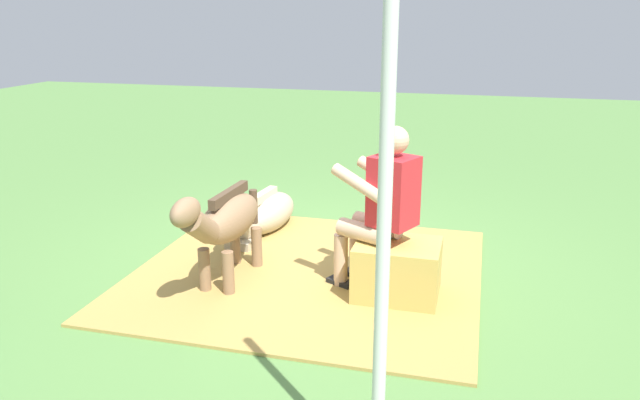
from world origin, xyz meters
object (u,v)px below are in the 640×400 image
person_seated (380,204)px  pony_standing (225,221)px  hay_bale (397,271)px  pony_lying (264,215)px  tent_pole_left (383,257)px

person_seated → pony_standing: (1.19, 0.15, -0.19)m
hay_bale → pony_standing: (1.34, 0.10, 0.31)m
hay_bale → pony_lying: bearing=-36.8°
person_seated → tent_pole_left: (-0.33, 1.99, 0.40)m
pony_lying → tent_pole_left: tent_pole_left is taller
pony_lying → tent_pole_left: 3.58m
person_seated → tent_pole_left: 2.06m
hay_bale → pony_lying: (1.46, -1.10, -0.03)m
person_seated → tent_pole_left: bearing=99.5°
hay_bale → pony_standing: bearing=4.4°
hay_bale → tent_pole_left: bearing=95.4°
pony_standing → pony_lying: bearing=-84.0°
pony_standing → tent_pole_left: size_ratio=0.60×
hay_bale → pony_standing: pony_standing is taller
person_seated → pony_standing: person_seated is taller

